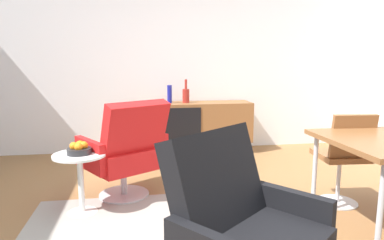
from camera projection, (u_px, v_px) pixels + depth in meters
name	position (u px, v px, depth m)	size (l,w,h in m)	color
ground_plane	(194.00, 230.00, 2.66)	(8.32, 8.32, 0.00)	olive
wall_back	(164.00, 54.00, 4.96)	(6.80, 0.12, 2.80)	white
sideboard	(194.00, 122.00, 4.89)	(1.60, 0.45, 0.72)	brown
vase_cobalt	(170.00, 94.00, 4.77)	(0.06, 0.06, 0.25)	navy
vase_sculptural_dark	(186.00, 95.00, 4.81)	(0.10, 0.10, 0.32)	maroon
dining_chair_back_left	(344.00, 155.00, 3.05)	(0.43, 0.45, 0.86)	brown
lounge_chair_red	(126.00, 150.00, 3.24)	(0.89, 0.88, 0.95)	red
armchair_black_shell	(243.00, 230.00, 1.69)	(0.91, 0.90, 0.95)	black
side_table_round	(81.00, 177.00, 2.93)	(0.44, 0.44, 0.52)	white
fruit_bowl	(79.00, 149.00, 2.89)	(0.20, 0.20, 0.11)	#262628
area_rug	(168.00, 237.00, 2.55)	(2.20, 1.70, 0.01)	gray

